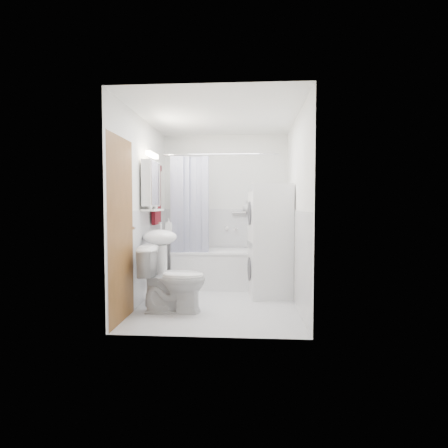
# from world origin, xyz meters

# --- Properties ---
(floor) EXTENTS (2.60, 2.60, 0.00)m
(floor) POSITION_xyz_m (0.00, 0.00, 0.00)
(floor) COLOR #BDBDC1
(floor) RESTS_ON ground
(room_walls) EXTENTS (2.60, 2.60, 2.60)m
(room_walls) POSITION_xyz_m (0.00, 0.00, 1.49)
(room_walls) COLOR white
(room_walls) RESTS_ON ground
(wainscot) EXTENTS (1.98, 2.58, 2.58)m
(wainscot) POSITION_xyz_m (0.00, 0.29, 0.60)
(wainscot) COLOR white
(wainscot) RESTS_ON ground
(door) EXTENTS (0.05, 2.00, 2.00)m
(door) POSITION_xyz_m (-0.95, -0.55, 1.00)
(door) COLOR brown
(door) RESTS_ON ground
(bathtub) EXTENTS (1.49, 0.71, 0.57)m
(bathtub) POSITION_xyz_m (-0.02, 0.92, 0.31)
(bathtub) COLOR white
(bathtub) RESTS_ON ground
(tub_spout) EXTENTS (0.04, 0.12, 0.04)m
(tub_spout) POSITION_xyz_m (0.18, 1.25, 0.89)
(tub_spout) COLOR silver
(tub_spout) RESTS_ON room_walls
(curtain_rod) EXTENTS (1.67, 0.02, 0.02)m
(curtain_rod) POSITION_xyz_m (-0.02, 0.63, 2.00)
(curtain_rod) COLOR silver
(curtain_rod) RESTS_ON room_walls
(shower_curtain) EXTENTS (0.55, 0.02, 1.45)m
(shower_curtain) POSITION_xyz_m (-0.48, 0.63, 1.25)
(shower_curtain) COLOR #141847
(shower_curtain) RESTS_ON curtain_rod
(sink) EXTENTS (0.44, 0.37, 1.04)m
(sink) POSITION_xyz_m (-0.75, -0.05, 0.70)
(sink) COLOR white
(sink) RESTS_ON ground
(medicine_cabinet) EXTENTS (0.13, 0.50, 0.71)m
(medicine_cabinet) POSITION_xyz_m (-0.90, 0.10, 1.57)
(medicine_cabinet) COLOR white
(medicine_cabinet) RESTS_ON room_walls
(shelf) EXTENTS (0.18, 0.54, 0.02)m
(shelf) POSITION_xyz_m (-0.89, 0.10, 1.20)
(shelf) COLOR silver
(shelf) RESTS_ON room_walls
(shower_caddy) EXTENTS (0.22, 0.06, 0.02)m
(shower_caddy) POSITION_xyz_m (0.23, 1.24, 1.15)
(shower_caddy) COLOR silver
(shower_caddy) RESTS_ON room_walls
(towel) EXTENTS (0.07, 0.36, 0.87)m
(towel) POSITION_xyz_m (-0.94, 0.49, 1.43)
(towel) COLOR maroon
(towel) RESTS_ON room_walls
(washer_dryer) EXTENTS (0.62, 0.61, 1.55)m
(washer_dryer) POSITION_xyz_m (0.68, 0.35, 0.77)
(washer_dryer) COLOR white
(washer_dryer) RESTS_ON ground
(toilet) EXTENTS (0.80, 0.48, 0.77)m
(toilet) POSITION_xyz_m (-0.51, -0.46, 0.38)
(toilet) COLOR white
(toilet) RESTS_ON ground
(soap_pump) EXTENTS (0.08, 0.17, 0.08)m
(soap_pump) POSITION_xyz_m (-0.71, 0.25, 0.95)
(soap_pump) COLOR gray
(soap_pump) RESTS_ON sink
(shelf_bottle) EXTENTS (0.07, 0.18, 0.07)m
(shelf_bottle) POSITION_xyz_m (-0.89, -0.05, 1.25)
(shelf_bottle) COLOR gray
(shelf_bottle) RESTS_ON shelf
(shelf_cup) EXTENTS (0.10, 0.09, 0.10)m
(shelf_cup) POSITION_xyz_m (-0.89, 0.22, 1.26)
(shelf_cup) COLOR gray
(shelf_cup) RESTS_ON shelf
(shampoo_a) EXTENTS (0.13, 0.17, 0.13)m
(shampoo_a) POSITION_xyz_m (0.35, 1.24, 1.23)
(shampoo_a) COLOR gray
(shampoo_a) RESTS_ON shower_caddy
(shampoo_b) EXTENTS (0.08, 0.21, 0.08)m
(shampoo_b) POSITION_xyz_m (0.47, 1.24, 1.20)
(shampoo_b) COLOR #262F98
(shampoo_b) RESTS_ON shower_caddy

